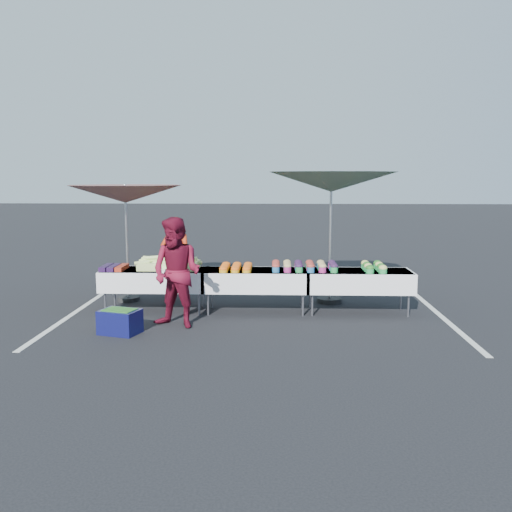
{
  "coord_description": "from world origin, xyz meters",
  "views": [
    {
      "loc": [
        0.36,
        -9.9,
        2.39
      ],
      "look_at": [
        0.0,
        0.0,
        1.0
      ],
      "focal_mm": 40.0,
      "sensor_mm": 36.0,
      "label": 1
    }
  ],
  "objects_px": {
    "table_left": "(155,279)",
    "customer": "(177,273)",
    "umbrella_right": "(331,183)",
    "table_right": "(358,280)",
    "table_center": "(256,279)",
    "storage_bin": "(120,321)",
    "umbrella_left": "(125,195)",
    "vendor": "(176,259)"
  },
  "relations": [
    {
      "from": "table_center",
      "to": "storage_bin",
      "type": "relative_size",
      "value": 2.75
    },
    {
      "from": "table_left",
      "to": "storage_bin",
      "type": "distance_m",
      "value": 1.56
    },
    {
      "from": "vendor",
      "to": "storage_bin",
      "type": "relative_size",
      "value": 2.4
    },
    {
      "from": "customer",
      "to": "umbrella_left",
      "type": "xyz_separation_m",
      "value": [
        -1.28,
        1.88,
        1.16
      ]
    },
    {
      "from": "table_right",
      "to": "storage_bin",
      "type": "relative_size",
      "value": 2.75
    },
    {
      "from": "vendor",
      "to": "storage_bin",
      "type": "xyz_separation_m",
      "value": [
        -0.45,
        -2.44,
        -0.61
      ]
    },
    {
      "from": "table_center",
      "to": "customer",
      "type": "distance_m",
      "value": 1.65
    },
    {
      "from": "table_left",
      "to": "customer",
      "type": "distance_m",
      "value": 1.26
    },
    {
      "from": "table_right",
      "to": "table_left",
      "type": "bearing_deg",
      "value": 180.0
    },
    {
      "from": "table_left",
      "to": "storage_bin",
      "type": "relative_size",
      "value": 2.75
    },
    {
      "from": "customer",
      "to": "table_center",
      "type": "bearing_deg",
      "value": 63.26
    },
    {
      "from": "table_right",
      "to": "storage_bin",
      "type": "height_order",
      "value": "table_right"
    },
    {
      "from": "umbrella_right",
      "to": "customer",
      "type": "bearing_deg",
      "value": -144.04
    },
    {
      "from": "table_center",
      "to": "umbrella_left",
      "type": "xyz_separation_m",
      "value": [
        -2.5,
        0.8,
        1.46
      ]
    },
    {
      "from": "vendor",
      "to": "storage_bin",
      "type": "bearing_deg",
      "value": 67.91
    },
    {
      "from": "table_right",
      "to": "customer",
      "type": "distance_m",
      "value": 3.22
    },
    {
      "from": "table_center",
      "to": "table_right",
      "type": "distance_m",
      "value": 1.8
    },
    {
      "from": "table_left",
      "to": "umbrella_right",
      "type": "bearing_deg",
      "value": 14.16
    },
    {
      "from": "customer",
      "to": "umbrella_left",
      "type": "height_order",
      "value": "umbrella_left"
    },
    {
      "from": "table_left",
      "to": "umbrella_left",
      "type": "height_order",
      "value": "umbrella_left"
    },
    {
      "from": "table_center",
      "to": "table_left",
      "type": "bearing_deg",
      "value": 180.0
    },
    {
      "from": "table_right",
      "to": "umbrella_right",
      "type": "height_order",
      "value": "umbrella_right"
    },
    {
      "from": "table_left",
      "to": "customer",
      "type": "xyz_separation_m",
      "value": [
        0.58,
        -1.08,
        0.29
      ]
    },
    {
      "from": "table_left",
      "to": "table_center",
      "type": "xyz_separation_m",
      "value": [
        1.8,
        0.0,
        0.0
      ]
    },
    {
      "from": "table_right",
      "to": "umbrella_left",
      "type": "relative_size",
      "value": 0.76
    },
    {
      "from": "table_right",
      "to": "customer",
      "type": "relative_size",
      "value": 1.06
    },
    {
      "from": "vendor",
      "to": "customer",
      "type": "relative_size",
      "value": 0.92
    },
    {
      "from": "table_center",
      "to": "table_right",
      "type": "bearing_deg",
      "value": 0.0
    },
    {
      "from": "vendor",
      "to": "storage_bin",
      "type": "height_order",
      "value": "vendor"
    },
    {
      "from": "customer",
      "to": "storage_bin",
      "type": "distance_m",
      "value": 1.14
    },
    {
      "from": "customer",
      "to": "umbrella_right",
      "type": "height_order",
      "value": "umbrella_right"
    },
    {
      "from": "umbrella_left",
      "to": "storage_bin",
      "type": "relative_size",
      "value": 3.6
    },
    {
      "from": "umbrella_left",
      "to": "vendor",
      "type": "bearing_deg",
      "value": 8.56
    },
    {
      "from": "table_right",
      "to": "storage_bin",
      "type": "bearing_deg",
      "value": -158.65
    },
    {
      "from": "table_right",
      "to": "umbrella_right",
      "type": "xyz_separation_m",
      "value": [
        -0.43,
        0.8,
        1.68
      ]
    },
    {
      "from": "table_center",
      "to": "umbrella_left",
      "type": "height_order",
      "value": "umbrella_left"
    },
    {
      "from": "table_left",
      "to": "umbrella_right",
      "type": "distance_m",
      "value": 3.68
    },
    {
      "from": "table_right",
      "to": "umbrella_left",
      "type": "xyz_separation_m",
      "value": [
        -4.3,
        0.8,
        1.46
      ]
    },
    {
      "from": "table_left",
      "to": "storage_bin",
      "type": "height_order",
      "value": "table_left"
    },
    {
      "from": "table_right",
      "to": "vendor",
      "type": "relative_size",
      "value": 1.15
    },
    {
      "from": "table_center",
      "to": "umbrella_right",
      "type": "relative_size",
      "value": 0.6
    },
    {
      "from": "umbrella_left",
      "to": "storage_bin",
      "type": "xyz_separation_m",
      "value": [
        0.47,
        -2.3,
        -1.84
      ]
    }
  ]
}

